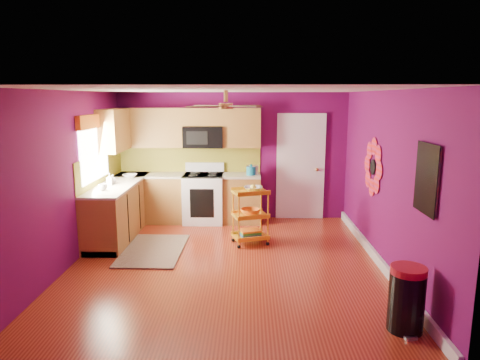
{
  "coord_description": "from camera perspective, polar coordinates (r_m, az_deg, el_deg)",
  "views": [
    {
      "loc": [
        0.33,
        -5.91,
        2.4
      ],
      "look_at": [
        0.19,
        0.4,
        1.18
      ],
      "focal_mm": 32.0,
      "sensor_mm": 36.0,
      "label": 1
    }
  ],
  "objects": [
    {
      "name": "ground",
      "position": [
        6.39,
        -1.86,
        -11.12
      ],
      "size": [
        5.0,
        5.0,
        0.0
      ],
      "primitive_type": "plane",
      "color": "maroon",
      "rests_on": "ground"
    },
    {
      "name": "room_envelope",
      "position": [
        5.97,
        -1.69,
        3.56
      ],
      "size": [
        4.54,
        5.04,
        2.52
      ],
      "color": "#600A4E",
      "rests_on": "ground"
    },
    {
      "name": "lower_cabinets",
      "position": [
        8.15,
        -10.7,
        -3.2
      ],
      "size": [
        2.81,
        2.31,
        0.94
      ],
      "color": "brown",
      "rests_on": "ground"
    },
    {
      "name": "electric_range",
      "position": [
        8.35,
        -4.86,
        -2.35
      ],
      "size": [
        0.76,
        0.66,
        1.13
      ],
      "color": "white",
      "rests_on": "ground"
    },
    {
      "name": "upper_cabinetry",
      "position": [
        8.25,
        -9.83,
        6.63
      ],
      "size": [
        2.8,
        2.3,
        1.26
      ],
      "color": "brown",
      "rests_on": "ground"
    },
    {
      "name": "left_window",
      "position": [
        7.44,
        -18.89,
        5.26
      ],
      "size": [
        0.08,
        1.35,
        1.08
      ],
      "color": "white",
      "rests_on": "ground"
    },
    {
      "name": "panel_door",
      "position": [
        8.55,
        8.07,
        1.6
      ],
      "size": [
        0.95,
        0.11,
        2.15
      ],
      "color": "white",
      "rests_on": "ground"
    },
    {
      "name": "right_wall_art",
      "position": [
        5.96,
        19.78,
        1.08
      ],
      "size": [
        0.04,
        2.74,
        1.04
      ],
      "color": "black",
      "rests_on": "ground"
    },
    {
      "name": "ceiling_fan",
      "position": [
        6.12,
        -1.89,
        9.92
      ],
      "size": [
        1.01,
        1.01,
        0.26
      ],
      "color": "#BF8C3F",
      "rests_on": "ground"
    },
    {
      "name": "shag_rug",
      "position": [
        7.02,
        -11.45,
        -9.15
      ],
      "size": [
        0.94,
        1.51,
        0.02
      ],
      "primitive_type": "cube",
      "rotation": [
        0.0,
        0.0,
        -0.01
      ],
      "color": "black",
      "rests_on": "ground"
    },
    {
      "name": "rolling_cart",
      "position": [
        7.07,
        1.44,
        -4.5
      ],
      "size": [
        0.65,
        0.56,
        1.01
      ],
      "color": "yellow",
      "rests_on": "ground"
    },
    {
      "name": "trash_can",
      "position": [
        4.91,
        21.32,
        -14.55
      ],
      "size": [
        0.44,
        0.45,
        0.7
      ],
      "color": "black",
      "rests_on": "ground"
    },
    {
      "name": "teal_kettle",
      "position": [
        8.17,
        1.49,
        1.27
      ],
      "size": [
        0.18,
        0.18,
        0.21
      ],
      "color": "#137595",
      "rests_on": "lower_cabinets"
    },
    {
      "name": "toaster",
      "position": [
        8.23,
        1.69,
        1.37
      ],
      "size": [
        0.22,
        0.15,
        0.18
      ],
      "primitive_type": "cube",
      "color": "beige",
      "rests_on": "lower_cabinets"
    },
    {
      "name": "soap_bottle_a",
      "position": [
        7.55,
        -16.98,
        0.11
      ],
      "size": [
        0.09,
        0.09,
        0.2
      ],
      "primitive_type": "imported",
      "color": "#EA3F72",
      "rests_on": "lower_cabinets"
    },
    {
      "name": "soap_bottle_b",
      "position": [
        7.67,
        -16.62,
        0.12
      ],
      "size": [
        0.12,
        0.12,
        0.16
      ],
      "primitive_type": "imported",
      "color": "white",
      "rests_on": "lower_cabinets"
    },
    {
      "name": "counter_dish",
      "position": [
        8.18,
        -14.44,
        0.55
      ],
      "size": [
        0.25,
        0.25,
        0.06
      ],
      "primitive_type": "imported",
      "color": "white",
      "rests_on": "lower_cabinets"
    },
    {
      "name": "counter_cup",
      "position": [
        7.14,
        -17.85,
        -0.93
      ],
      "size": [
        0.14,
        0.14,
        0.11
      ],
      "primitive_type": "imported",
      "color": "white",
      "rests_on": "lower_cabinets"
    }
  ]
}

